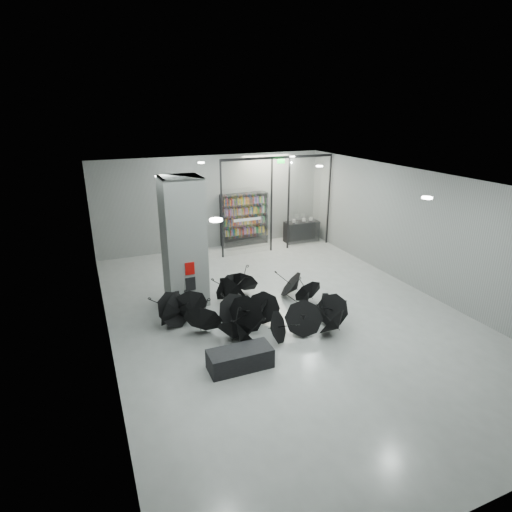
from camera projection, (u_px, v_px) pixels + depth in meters
name	position (u px, v px, depth m)	size (l,w,h in m)	color
room	(287.00, 223.00, 11.69)	(14.00, 14.02, 4.01)	gray
column	(184.00, 242.00, 12.79)	(1.20, 1.20, 4.00)	slate
fire_cabinet	(190.00, 269.00, 12.48)	(0.28, 0.04, 0.38)	#A50A07
info_panel	(191.00, 284.00, 12.65)	(0.30, 0.03, 0.42)	black
exit_sign	(281.00, 161.00, 16.83)	(0.30, 0.06, 0.15)	#0CE533
glass_partition	(278.00, 200.00, 17.56)	(5.06, 0.08, 4.00)	silver
bench	(240.00, 359.00, 9.97)	(1.53, 0.66, 0.49)	black
bookshelf	(244.00, 219.00, 18.60)	(2.12, 0.42, 2.33)	black
shop_counter	(301.00, 231.00, 19.27)	(1.57, 0.63, 0.94)	black
umbrella_cluster	(251.00, 312.00, 12.09)	(5.75, 4.79, 1.30)	black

